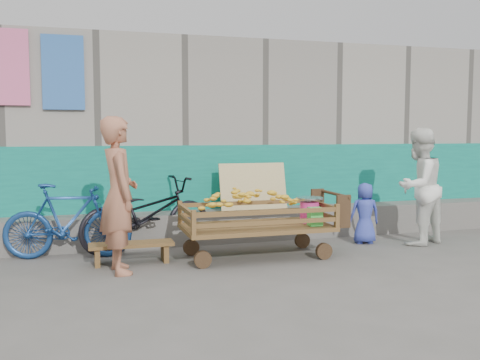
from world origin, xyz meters
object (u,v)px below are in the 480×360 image
object	(u,v)px
banana_cart	(254,212)
woman	(418,187)
bicycle_dark	(147,214)
bicycle_blue	(68,221)
bench	(131,248)
child	(365,213)
vendor_man	(119,195)

from	to	relation	value
banana_cart	woman	xyz separation A→B (m)	(2.49, 0.12, 0.24)
bicycle_dark	bicycle_blue	xyz separation A→B (m)	(-1.02, -0.20, -0.02)
bench	child	world-z (taller)	child
banana_cart	bench	bearing A→B (deg)	174.71
child	bicycle_dark	size ratio (longest dim) A/B	0.47
bench	vendor_man	size ratio (longest dim) A/B	0.57
bench	bicycle_dark	world-z (taller)	bicycle_dark
vendor_man	bicycle_dark	xyz separation A→B (m)	(0.43, 1.07, -0.39)
woman	child	size ratio (longest dim) A/B	1.89
banana_cart	bench	size ratio (longest dim) A/B	2.02
bicycle_dark	child	bearing A→B (deg)	-115.92
banana_cart	bicycle_dark	world-z (taller)	bicycle_dark
bench	woman	xyz separation A→B (m)	(4.01, -0.02, 0.64)
bench	bicycle_dark	xyz separation A→B (m)	(0.27, 0.69, 0.31)
vendor_man	bicycle_dark	world-z (taller)	vendor_man
child	bicycle_blue	bearing A→B (deg)	6.79
vendor_man	woman	bearing A→B (deg)	-92.08
bicycle_dark	vendor_man	bearing A→B (deg)	140.19
banana_cart	bicycle_blue	size ratio (longest dim) A/B	1.29
banana_cart	vendor_man	world-z (taller)	vendor_man
woman	bicycle_blue	xyz separation A→B (m)	(-4.76, 0.51, -0.35)
bench	bicycle_blue	xyz separation A→B (m)	(-0.74, 0.49, 0.29)
banana_cart	bench	world-z (taller)	banana_cart
vendor_man	bicycle_blue	size ratio (longest dim) A/B	1.12
banana_cart	bicycle_dark	bearing A→B (deg)	146.50
banana_cart	bicycle_blue	bearing A→B (deg)	164.52
child	bicycle_dark	xyz separation A→B (m)	(-3.04, 0.44, 0.06)
woman	vendor_man	bearing A→B (deg)	-17.40
vendor_man	banana_cart	bearing A→B (deg)	-88.92
banana_cart	vendor_man	xyz separation A→B (m)	(-1.69, -0.24, 0.30)
bench	vendor_man	world-z (taller)	vendor_man
bench	child	distance (m)	3.34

